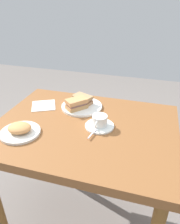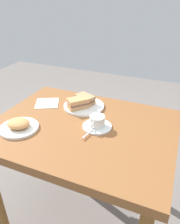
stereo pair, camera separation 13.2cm
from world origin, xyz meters
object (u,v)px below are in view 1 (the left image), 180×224
(sandwich_back, at_px, (76,104))
(napkin, at_px, (44,106))
(sandwich_plate, at_px, (82,106))
(side_plate, at_px, (20,132))
(coffee_cup, at_px, (100,120))
(coffee_saucer, at_px, (100,126))
(dining_table, at_px, (85,141))
(sandwich_front, at_px, (83,99))
(spoon, at_px, (94,132))

(sandwich_back, bearing_deg, napkin, 1.27)
(sandwich_plate, bearing_deg, side_plate, 59.49)
(sandwich_plate, height_order, coffee_cup, coffee_cup)
(sandwich_plate, bearing_deg, coffee_cup, 131.11)
(coffee_cup, bearing_deg, coffee_saucer, -94.78)
(dining_table, distance_m, sandwich_front, 0.29)
(dining_table, relative_size, sandwich_plate, 3.89)
(coffee_saucer, relative_size, napkin, 1.09)
(sandwich_plate, distance_m, sandwich_back, 0.06)
(spoon, relative_size, napkin, 0.66)
(sandwich_plate, distance_m, coffee_saucer, 0.26)
(sandwich_plate, bearing_deg, sandwich_back, 67.78)
(sandwich_front, relative_size, coffee_saucer, 0.87)
(dining_table, distance_m, spoon, 0.15)
(coffee_cup, distance_m, side_plate, 0.43)
(sandwich_back, xyz_separation_m, coffee_saucer, (-0.19, 0.15, -0.04))
(sandwich_front, relative_size, napkin, 0.95)
(coffee_saucer, bearing_deg, sandwich_plate, -48.62)
(dining_table, bearing_deg, coffee_saucer, -171.36)
(side_plate, bearing_deg, sandwich_plate, -120.51)
(side_plate, bearing_deg, dining_table, -150.70)
(sandwich_plate, relative_size, side_plate, 1.24)
(coffee_saucer, bearing_deg, napkin, -18.47)
(spoon, bearing_deg, napkin, -28.09)
(napkin, bearing_deg, dining_table, 155.44)
(sandwich_back, distance_m, coffee_cup, 0.24)
(sandwich_back, bearing_deg, coffee_cup, 141.98)
(sandwich_front, relative_size, spoon, 1.44)
(coffee_cup, bearing_deg, sandwich_back, -38.02)
(coffee_cup, xyz_separation_m, spoon, (0.01, 0.07, -0.03))
(spoon, bearing_deg, sandwich_plate, -59.91)
(sandwich_back, height_order, coffee_cup, sandwich_back)
(coffee_cup, distance_m, napkin, 0.44)
(sandwich_back, xyz_separation_m, napkin, (0.23, 0.01, -0.04))
(sandwich_front, height_order, coffee_cup, coffee_cup)
(dining_table, distance_m, coffee_cup, 0.17)
(sandwich_back, xyz_separation_m, spoon, (-0.17, 0.22, -0.03))
(sandwich_back, distance_m, side_plate, 0.39)
(sandwich_front, distance_m, coffee_saucer, 0.29)
(sandwich_plate, distance_m, spoon, 0.31)
(coffee_cup, distance_m, spoon, 0.08)
(spoon, distance_m, side_plate, 0.39)
(sandwich_plate, relative_size, coffee_saucer, 1.62)
(sandwich_plate, bearing_deg, dining_table, 112.40)
(napkin, bearing_deg, sandwich_front, -161.24)
(sandwich_plate, xyz_separation_m, spoon, (-0.16, 0.27, 0.01))
(sandwich_front, relative_size, coffee_cup, 1.26)
(sandwich_front, height_order, napkin, sandwich_front)
(napkin, bearing_deg, sandwich_plate, -168.34)
(sandwich_front, bearing_deg, coffee_cup, 127.68)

